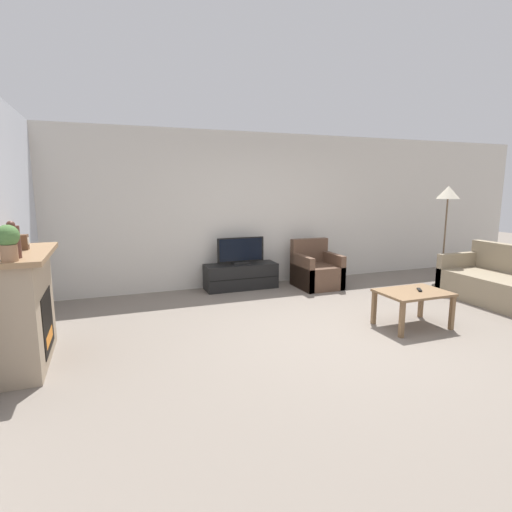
{
  "coord_description": "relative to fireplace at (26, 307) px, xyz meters",
  "views": [
    {
      "loc": [
        -2.62,
        -4.02,
        1.76
      ],
      "look_at": [
        -0.78,
        0.87,
        0.85
      ],
      "focal_mm": 28.0,
      "sensor_mm": 36.0,
      "label": 1
    }
  ],
  "objects": [
    {
      "name": "fireplace",
      "position": [
        0.0,
        0.0,
        0.0
      ],
      "size": [
        0.48,
        1.3,
        1.14
      ],
      "color": "tan",
      "rests_on": "ground"
    },
    {
      "name": "tv",
      "position": [
        2.94,
        2.1,
        0.07
      ],
      "size": [
        0.83,
        0.18,
        0.46
      ],
      "color": "black",
      "rests_on": "tv_stand"
    },
    {
      "name": "coffee_table",
      "position": [
        4.36,
        -0.5,
        -0.18
      ],
      "size": [
        0.85,
        0.6,
        0.46
      ],
      "color": "brown",
      "rests_on": "ground"
    },
    {
      "name": "mantel_vase_left",
      "position": [
        0.02,
        -0.39,
        0.71
      ],
      "size": [
        0.13,
        0.13,
        0.33
      ],
      "color": "#512D23",
      "rests_on": "fireplace"
    },
    {
      "name": "ground_plane",
      "position": [
        3.41,
        -0.34,
        -0.58
      ],
      "size": [
        24.0,
        24.0,
        0.0
      ],
      "primitive_type": "plane",
      "color": "slate"
    },
    {
      "name": "wall_back",
      "position": [
        3.41,
        2.39,
        0.77
      ],
      "size": [
        12.0,
        0.06,
        2.7
      ],
      "color": "beige",
      "rests_on": "ground"
    },
    {
      "name": "floor_lamp",
      "position": [
        6.35,
        0.99,
        0.99
      ],
      "size": [
        0.38,
        0.38,
        1.77
      ],
      "color": "black",
      "rests_on": "ground"
    },
    {
      "name": "mantel_clock",
      "position": [
        0.02,
        0.13,
        0.64
      ],
      "size": [
        0.08,
        0.11,
        0.15
      ],
      "color": "brown",
      "rests_on": "fireplace"
    },
    {
      "name": "armchair",
      "position": [
        4.23,
        1.75,
        -0.3
      ],
      "size": [
        0.7,
        0.76,
        0.83
      ],
      "color": "brown",
      "rests_on": "ground"
    },
    {
      "name": "remote",
      "position": [
        4.46,
        -0.5,
        -0.11
      ],
      "size": [
        0.11,
        0.15,
        0.02
      ],
      "rotation": [
        0.0,
        0.0,
        -0.57
      ],
      "color": "black",
      "rests_on": "coffee_table"
    },
    {
      "name": "tv_stand",
      "position": [
        2.94,
        2.1,
        -0.36
      ],
      "size": [
        1.26,
        0.44,
        0.44
      ],
      "color": "black",
      "rests_on": "ground"
    },
    {
      "name": "potted_plant",
      "position": [
        0.02,
        -0.55,
        0.74
      ],
      "size": [
        0.18,
        0.18,
        0.31
      ],
      "color": "#936B4C",
      "rests_on": "fireplace"
    }
  ]
}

